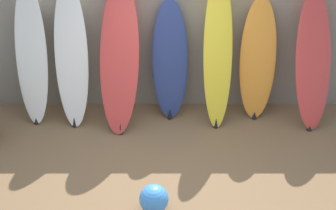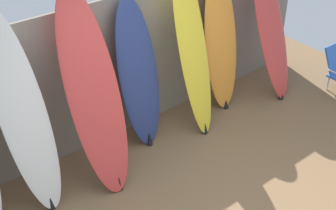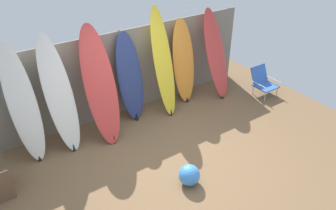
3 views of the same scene
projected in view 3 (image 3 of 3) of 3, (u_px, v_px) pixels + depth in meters
name	position (u px, v px, depth m)	size (l,w,h in m)	color
ground	(177.00, 160.00, 5.81)	(7.68, 7.68, 0.00)	brown
fence_back	(122.00, 73.00, 6.75)	(6.08, 0.11, 1.80)	gray
surfboard_white_0	(23.00, 105.00, 5.45)	(0.49, 0.66, 2.06)	white
surfboard_white_1	(59.00, 96.00, 5.70)	(0.53, 0.74, 2.09)	white
surfboard_red_2	(100.00, 86.00, 5.94)	(0.65, 0.93, 2.13)	#D13D38
surfboard_navy_3	(130.00, 78.00, 6.54)	(0.57, 0.47, 1.84)	navy
surfboard_yellow_4	(163.00, 64.00, 6.66)	(0.44, 0.68, 2.23)	yellow
surfboard_orange_5	(184.00, 62.00, 7.15)	(0.55, 0.43, 1.87)	orange
surfboard_red_6	(216.00, 54.00, 7.37)	(0.60, 0.83, 1.98)	#D13D38
beach_chair	(263.00, 81.00, 7.70)	(0.50, 0.57, 0.64)	silver
beach_ball	(189.00, 175.00, 5.25)	(0.35, 0.35, 0.35)	#3F8CE5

